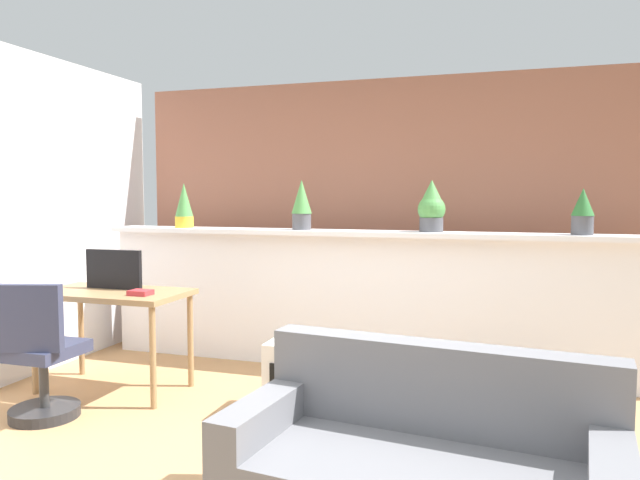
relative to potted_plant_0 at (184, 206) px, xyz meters
The scene contains 13 objects.
ground_plane 2.89m from the potted_plant_0, 49.82° to the right, with size 12.00×12.00×0.00m, color tan.
divider_wall 1.83m from the potted_plant_0, ahead, with size 4.63×0.16×1.12m, color white.
plant_shelf 1.66m from the potted_plant_0, ahead, with size 4.63×0.32×0.04m, color white.
brick_wall_behind 1.77m from the potted_plant_0, 21.78° to the left, with size 4.63×0.10×2.50m, color #935B47.
potted_plant_0 is the anchor object (origin of this frame).
potted_plant_1 1.11m from the potted_plant_0, ahead, with size 0.17×0.17×0.42m.
potted_plant_2 2.19m from the potted_plant_0, ahead, with size 0.22×0.22×0.41m.
potted_plant_3 3.29m from the potted_plant_0, ahead, with size 0.16×0.16×0.34m.
desk 1.24m from the potted_plant_0, 90.49° to the right, with size 1.10×0.60×0.75m.
tv_monitor 1.05m from the potted_plant_0, 93.14° to the right, with size 0.47×0.04×0.30m, color black.
office_chair 1.95m from the potted_plant_0, 92.85° to the right, with size 0.49×0.50×0.91m.
side_cube_shelf 2.15m from the potted_plant_0, 35.85° to the right, with size 0.40×0.41×0.50m.
book_on_desk 1.31m from the potted_plant_0, 74.91° to the right, with size 0.15×0.12×0.04m, color #B22D33.
Camera 1 is at (1.13, -2.75, 1.46)m, focal length 33.24 mm.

